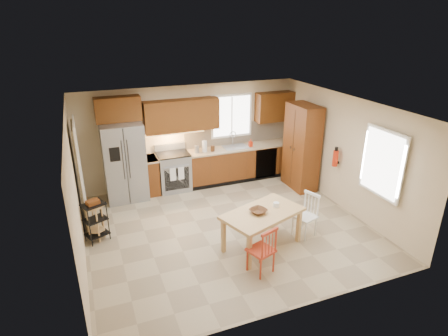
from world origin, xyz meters
name	(u,v)px	position (x,y,z in m)	size (l,w,h in m)	color
floor	(227,227)	(0.00, 0.00, 0.00)	(5.50, 5.50, 0.00)	#9D8E6E
ceiling	(228,107)	(0.00, 0.00, 2.50)	(5.50, 5.00, 0.02)	silver
wall_back	(190,135)	(0.00, 2.50, 1.25)	(5.50, 0.02, 2.50)	#CCB793
wall_front	(296,238)	(0.00, -2.50, 1.25)	(5.50, 0.02, 2.50)	#CCB793
wall_left	(75,194)	(-2.75, 0.00, 1.25)	(0.02, 5.00, 2.50)	#CCB793
wall_right	(345,153)	(2.75, 0.00, 1.25)	(0.02, 5.00, 2.50)	#CCB793
refrigerator	(124,162)	(-1.70, 2.12, 0.91)	(0.92, 0.75, 1.82)	gray
range_stove	(174,172)	(-0.55, 2.19, 0.46)	(0.76, 0.63, 0.92)	gray
base_cabinet_narrow	(151,175)	(-1.10, 2.20, 0.45)	(0.30, 0.60, 0.90)	#673013
base_cabinet_run	(242,162)	(1.29, 2.20, 0.45)	(2.92, 0.60, 0.90)	#673013
dishwasher	(266,163)	(1.85, 1.91, 0.45)	(0.60, 0.02, 0.78)	black
backsplash	(238,133)	(1.29, 2.48, 1.18)	(2.92, 0.03, 0.55)	beige
upper_over_fridge	(118,109)	(-1.70, 2.33, 2.10)	(1.00, 0.35, 0.55)	#5B330F
upper_left_block	(182,115)	(-0.25, 2.33, 1.83)	(1.80, 0.35, 0.75)	#5B330F
upper_right_block	(275,107)	(2.25, 2.33, 1.83)	(1.00, 0.35, 0.75)	#5B330F
window_back	(231,116)	(1.10, 2.48, 1.65)	(1.12, 0.04, 1.12)	white
sink	(235,148)	(1.10, 2.20, 0.86)	(0.62, 0.46, 0.16)	gray
undercab_glow	(170,133)	(-0.55, 2.30, 1.43)	(1.60, 0.30, 0.01)	#FFBF66
soap_bottle	(251,143)	(1.48, 2.10, 1.00)	(0.09, 0.09, 0.19)	#B7250C
paper_towel	(205,146)	(0.25, 2.15, 1.04)	(0.12, 0.12, 0.28)	white
canister_steel	(197,149)	(0.05, 2.15, 0.99)	(0.11, 0.11, 0.18)	gray
canister_wood	(213,148)	(0.45, 2.12, 0.97)	(0.10, 0.10, 0.14)	#4B2714
pantry	(302,147)	(2.43, 1.20, 1.05)	(0.50, 0.95, 2.10)	#673013
fire_extinguisher	(335,158)	(2.63, 0.15, 1.10)	(0.12, 0.12, 0.36)	#B7250C
window_right	(383,163)	(2.68, -1.15, 1.45)	(0.04, 1.02, 1.32)	white
doorway	(80,176)	(-2.67, 1.30, 1.05)	(0.04, 0.95, 2.10)	#8C7A59
dining_table	(262,230)	(0.35, -0.86, 0.36)	(1.47, 0.83, 0.72)	tan
chair_red	(261,249)	(0.00, -1.51, 0.43)	(0.40, 0.40, 0.86)	#AC311A
chair_white	(305,216)	(1.30, -0.81, 0.43)	(0.40, 0.40, 0.86)	white
table_bowl	(258,213)	(0.25, -0.86, 0.72)	(0.30, 0.30, 0.07)	#4B2714
table_jar	(276,206)	(0.67, -0.77, 0.75)	(0.10, 0.10, 0.12)	white
bar_stool	(96,222)	(-2.50, 0.52, 0.37)	(0.36, 0.36, 0.74)	tan
utility_cart	(96,221)	(-2.50, 0.48, 0.41)	(0.41, 0.32, 0.81)	black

